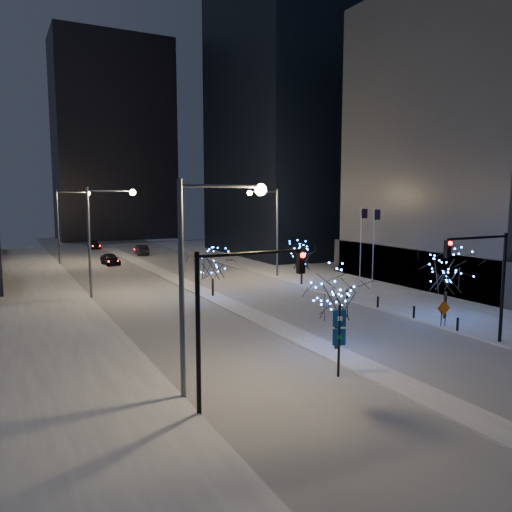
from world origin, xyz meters
TOP-DOWN VIEW (x-y plane):
  - ground at (0.00, 0.00)m, footprint 160.00×160.00m
  - road at (0.00, 35.00)m, footprint 20.00×130.00m
  - median at (0.00, 30.00)m, footprint 2.00×80.00m
  - east_sidewalk at (15.00, 20.00)m, footprint 10.00×90.00m
  - west_sidewalk at (-14.00, 20.00)m, footprint 8.00×90.00m
  - midrise_block at (34.00, 18.00)m, footprint 30.00×22.00m
  - plinth at (34.00, 18.00)m, footprint 30.00×24.00m
  - horizon_block at (6.00, 92.00)m, footprint 24.00×14.00m
  - street_lamp_w_near at (-8.94, 2.00)m, footprint 4.40×0.56m
  - street_lamp_w_mid at (-8.94, 27.00)m, footprint 4.40×0.56m
  - street_lamp_w_far at (-8.94, 52.00)m, footprint 4.40×0.56m
  - street_lamp_east at (10.08, 30.00)m, footprint 3.90×0.56m
  - traffic_signal_west at (-8.44, -0.00)m, footprint 5.26×0.43m
  - traffic_signal_east at (8.94, 1.00)m, footprint 5.26×0.43m
  - flagpoles at (13.37, 17.25)m, footprint 1.35×2.60m
  - bollards at (10.20, 10.00)m, footprint 0.16×12.16m
  - car_near at (-3.89, 49.23)m, footprint 2.24×4.63m
  - car_mid at (2.77, 58.54)m, footprint 2.13×4.92m
  - car_far at (-2.30, 71.15)m, footprint 1.90×4.47m
  - holiday_tree_median_near at (0.50, 4.58)m, footprint 4.62×4.62m
  - holiday_tree_median_far at (0.04, 22.71)m, footprint 3.65×3.65m
  - holiday_tree_plaza_near at (12.21, 6.89)m, footprint 4.11×4.11m
  - holiday_tree_plaza_far at (10.50, 24.04)m, footprint 4.28×4.28m
  - wayfinding_sign at (-2.00, 1.00)m, footprint 0.65×0.34m
  - construction_sign at (10.30, 5.33)m, footprint 1.11×0.17m

SIDE VIEW (x-z plane):
  - ground at x=0.00m, z-range 0.00..0.00m
  - road at x=0.00m, z-range 0.00..0.02m
  - median at x=0.00m, z-range 0.00..0.15m
  - east_sidewalk at x=15.00m, z-range 0.00..0.15m
  - west_sidewalk at x=-14.00m, z-range 0.00..0.15m
  - bollards at x=10.20m, z-range 0.15..1.05m
  - car_far at x=-2.30m, z-range 0.00..1.29m
  - car_near at x=-3.89m, z-range 0.00..1.52m
  - car_mid at x=2.77m, z-range 0.00..1.57m
  - construction_sign at x=10.30m, z-range 0.34..2.18m
  - plinth at x=34.00m, z-range 0.00..4.00m
  - wayfinding_sign at x=-2.00m, z-range 0.43..4.22m
  - holiday_tree_median_far at x=0.04m, z-range 0.80..5.19m
  - holiday_tree_plaza_far at x=10.50m, z-range 0.80..5.22m
  - holiday_tree_median_near at x=0.50m, z-range 0.93..5.89m
  - holiday_tree_plaza_near at x=12.21m, z-range 1.00..6.34m
  - traffic_signal_west at x=-8.44m, z-range 1.26..8.26m
  - traffic_signal_east at x=8.94m, z-range 1.26..8.26m
  - flagpoles at x=13.37m, z-range 0.80..8.80m
  - street_lamp_east at x=10.08m, z-range 1.45..11.45m
  - street_lamp_w_near at x=-8.94m, z-range 1.50..11.50m
  - street_lamp_w_mid at x=-8.94m, z-range 1.50..11.50m
  - street_lamp_w_far at x=-8.94m, z-range 1.50..11.50m
  - midrise_block at x=34.00m, z-range 0.00..30.00m
  - horizon_block at x=6.00m, z-range 0.00..42.00m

